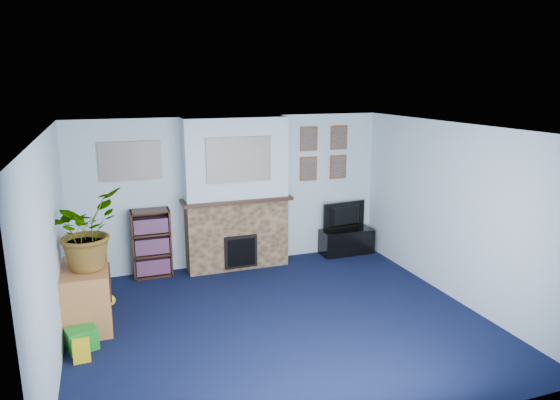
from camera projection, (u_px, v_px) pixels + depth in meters
name	position (u px, v px, depth m)	size (l,w,h in m)	color
floor	(280.00, 322.00, 6.22)	(5.00, 4.50, 0.01)	black
ceiling	(280.00, 129.00, 5.66)	(5.00, 4.50, 0.01)	white
wall_back	(233.00, 192.00, 8.00)	(5.00, 0.04, 2.40)	silver
wall_front	(377.00, 309.00, 3.88)	(5.00, 0.04, 2.40)	silver
wall_left	(51.00, 254.00, 5.12)	(0.04, 4.50, 2.40)	silver
wall_right	(454.00, 212.00, 6.75)	(0.04, 4.50, 2.40)	silver
chimney_breast	(236.00, 195.00, 7.82)	(1.72, 0.50, 2.40)	brown
collage_main	(239.00, 160.00, 7.49)	(1.00, 0.03, 0.68)	gray
collage_left	(130.00, 161.00, 7.35)	(0.90, 0.03, 0.58)	gray
portrait_tl	(309.00, 139.00, 8.22)	(0.30, 0.03, 0.40)	brown
portrait_tr	(339.00, 138.00, 8.40)	(0.30, 0.03, 0.40)	brown
portrait_bl	(308.00, 169.00, 8.34)	(0.30, 0.03, 0.40)	brown
portrait_br	(338.00, 167.00, 8.52)	(0.30, 0.03, 0.40)	brown
tv_stand	(346.00, 241.00, 8.66)	(0.91, 0.38, 0.43)	black
television	(347.00, 216.00, 8.58)	(0.81, 0.11, 0.46)	black
bookshelf	(152.00, 245.00, 7.60)	(0.58, 0.28, 1.05)	black
sideboard	(87.00, 298.00, 6.09)	(0.54, 0.97, 0.76)	#AE6A38
potted_plant	(85.00, 230.00, 5.86)	(0.84, 0.73, 0.93)	#26661E
mantel_clock	(235.00, 194.00, 7.76)	(0.10, 0.06, 0.14)	gold
mantel_candle	(255.00, 192.00, 7.86)	(0.05, 0.05, 0.16)	#B2BFC6
mantel_teddy	(207.00, 196.00, 7.61)	(0.13, 0.13, 0.13)	gray
mantel_can	(280.00, 191.00, 8.00)	(0.06, 0.06, 0.13)	yellow
green_crate	(82.00, 337.00, 5.56)	(0.31, 0.25, 0.25)	#198C26
toy_ball	(110.00, 300.00, 6.65)	(0.15, 0.15, 0.15)	yellow
toy_block	(82.00, 350.00, 5.35)	(0.18, 0.18, 0.22)	yellow
toy_tube	(86.00, 319.00, 6.14)	(0.13, 0.13, 0.28)	#198C26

